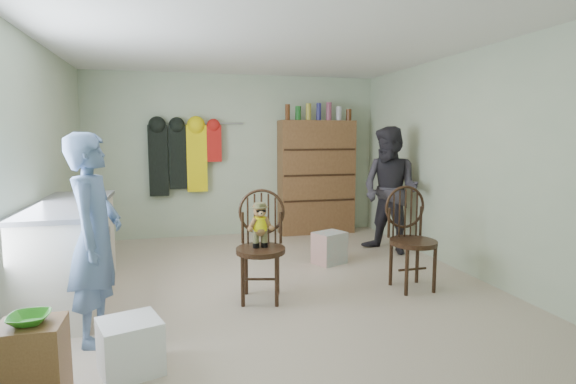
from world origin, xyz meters
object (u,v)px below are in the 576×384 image
object	(u,v)px
counter	(69,252)
dresser	(316,176)
chair_front	(261,236)
chair_far	(410,234)

from	to	relation	value
counter	dresser	xyz separation A→B (m)	(3.20, 2.30, 0.44)
chair_front	counter	bearing A→B (deg)	-178.77
counter	chair_far	xyz separation A→B (m)	(3.33, -0.47, 0.09)
chair_far	counter	bearing A→B (deg)	170.84
counter	chair_front	distance (m)	1.83
counter	dresser	world-z (taller)	dresser
counter	chair_front	size ratio (longest dim) A/B	1.77
chair_front	chair_far	bearing A→B (deg)	12.41
counter	dresser	size ratio (longest dim) A/B	0.89
dresser	chair_far	bearing A→B (deg)	-87.39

